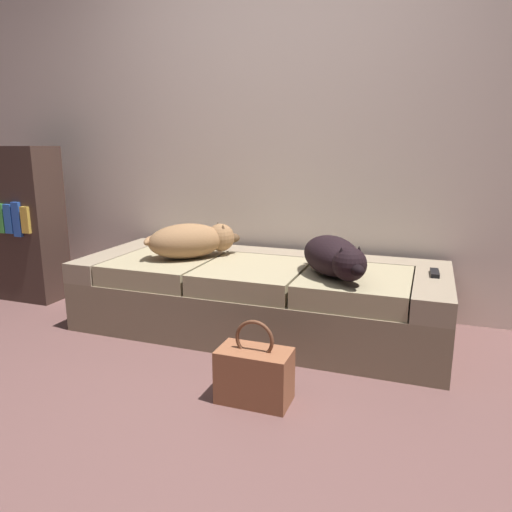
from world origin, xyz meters
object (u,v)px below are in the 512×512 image
Objects in this scene: couch at (259,296)px; tv_remote at (435,273)px; dog_tan at (192,240)px; handbag at (254,374)px; dog_dark at (334,257)px; bookshelf at (22,224)px.

tv_remote is at bearing 3.17° from couch.
handbag is at bearing -48.62° from dog_tan.
handbag is (0.70, -0.80, -0.40)m from dog_tan.
couch is 1.02m from tv_remote.
dog_dark reaches higher than handbag.
couch is 1.86m from bookshelf.
couch is 0.54m from dog_tan.
tv_remote is at bearing 0.63° from bookshelf.
dog_dark is 3.77× the size of tv_remote.
bookshelf reaches higher than tv_remote.
bookshelf is at bearing 158.17° from handbag.
dog_tan is 1.40m from bookshelf.
bookshelf is (-2.82, -0.03, 0.12)m from tv_remote.
bookshelf is at bearing 179.25° from couch.
handbag is at bearing -21.83° from bookshelf.
tv_remote is (1.42, 0.08, -0.10)m from dog_tan.
dog_tan is at bearing -1.81° from bookshelf.
tv_remote is 0.40× the size of handbag.
dog_dark is 0.51× the size of bookshelf.
handbag is at bearing -107.86° from dog_dark.
handbag is at bearing -132.26° from tv_remote.
dog_tan is at bearing -179.69° from tv_remote.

